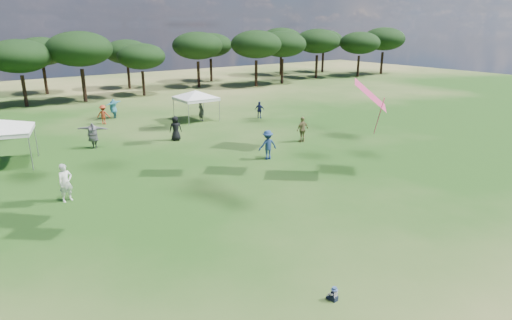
% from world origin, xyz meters
% --- Properties ---
extents(tree_line, '(108.78, 17.63, 7.77)m').
position_xyz_m(tree_line, '(2.39, 47.41, 5.42)').
color(tree_line, black).
rests_on(tree_line, ground).
extents(tent_left, '(6.23, 6.23, 3.15)m').
position_xyz_m(tent_left, '(-6.65, 23.38, 2.73)').
color(tent_left, gray).
rests_on(tent_left, ground).
extents(tent_right, '(6.43, 6.43, 2.98)m').
position_xyz_m(tent_right, '(8.73, 28.23, 2.56)').
color(tent_right, gray).
rests_on(tent_right, ground).
extents(toddler, '(0.32, 0.35, 0.47)m').
position_xyz_m(toddler, '(-0.11, 2.43, 0.21)').
color(toddler, black).
rests_on(toddler, ground).
extents(festival_crowd, '(28.84, 20.04, 1.88)m').
position_xyz_m(festival_crowd, '(-0.75, 24.57, 0.89)').
color(festival_crowd, beige).
rests_on(festival_crowd, ground).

